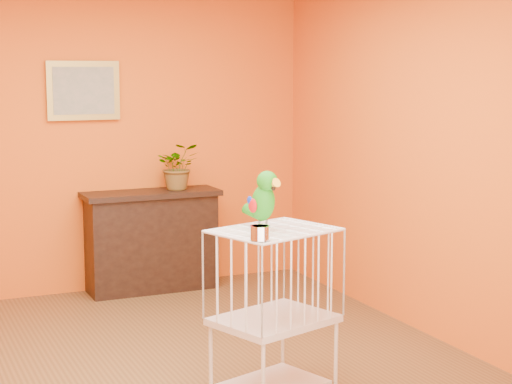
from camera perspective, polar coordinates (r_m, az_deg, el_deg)
name	(u,v)px	position (r m, az deg, el deg)	size (l,w,h in m)	color
ground	(168,373)	(5.64, -5.86, -11.91)	(4.50, 4.50, 0.00)	brown
room_shell	(165,126)	(5.30, -6.11, 4.37)	(4.50, 4.50, 4.50)	#D15613
console_cabinet	(152,241)	(7.54, -6.97, -3.25)	(1.19, 0.43, 0.88)	black
potted_plant	(178,171)	(7.55, -5.24, 1.39)	(0.37, 0.41, 0.32)	#26722D
framed_picture	(83,91)	(7.43, -11.43, 6.64)	(0.62, 0.04, 0.50)	#A58D3B
birdcage	(274,311)	(5.06, 1.20, -7.95)	(0.78, 0.69, 1.01)	silver
feed_cup	(260,233)	(4.62, 0.27, -2.73)	(0.11, 0.11, 0.08)	silver
parrot	(263,199)	(4.96, 0.48, -0.45)	(0.18, 0.31, 0.34)	#59544C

